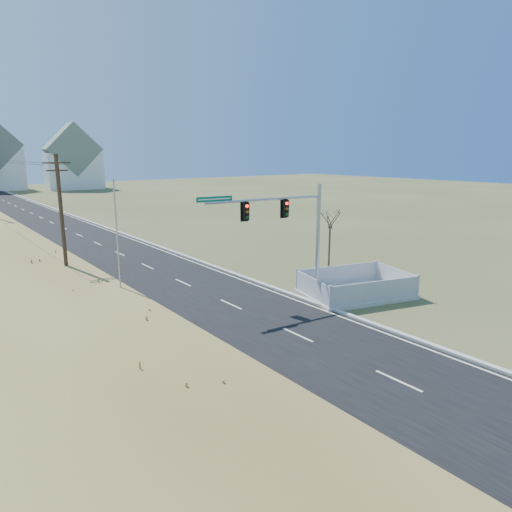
{
  "coord_description": "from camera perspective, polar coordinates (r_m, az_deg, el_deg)",
  "views": [
    {
      "loc": [
        -14.8,
        -17.87,
        9.06
      ],
      "look_at": [
        0.36,
        1.94,
        3.4
      ],
      "focal_mm": 32.0,
      "sensor_mm": 36.0,
      "label": 1
    }
  ],
  "objects": [
    {
      "name": "bare_tree",
      "position": [
        36.56,
        9.28,
        4.81
      ],
      "size": [
        1.92,
        1.92,
        5.08
      ],
      "color": "#4C3F33",
      "rests_on": "ground"
    },
    {
      "name": "curb",
      "position": [
        71.04,
        -21.7,
        4.62
      ],
      "size": [
        0.3,
        180.0,
        0.18
      ],
      "primitive_type": "cube",
      "color": "#B2AFA8",
      "rests_on": "ground"
    },
    {
      "name": "fence_enclosure",
      "position": [
        30.33,
        12.29,
        -4.32
      ],
      "size": [
        7.62,
        6.14,
        1.52
      ],
      "rotation": [
        0.0,
        0.0,
        -0.27
      ],
      "color": "#B7B5AD",
      "rests_on": "ground"
    },
    {
      "name": "utility_pole_near",
      "position": [
        34.18,
        -23.11,
        4.4
      ],
      "size": [
        1.8,
        0.26,
        9.0
      ],
      "color": "#422D1E",
      "rests_on": "ground"
    },
    {
      "name": "traffic_signal_mast",
      "position": [
        29.23,
        4.92,
        3.52
      ],
      "size": [
        8.89,
        1.29,
        7.12
      ],
      "rotation": [
        0.0,
        0.0,
        -0.11
      ],
      "color": "#9EA0A5",
      "rests_on": "ground"
    },
    {
      "name": "ground",
      "position": [
        24.91,
        2.09,
        -8.55
      ],
      "size": [
        260.0,
        260.0,
        0.0
      ],
      "primitive_type": "plane",
      "color": "#434E26",
      "rests_on": "ground"
    },
    {
      "name": "open_sign",
      "position": [
        27.55,
        9.71,
        -5.86
      ],
      "size": [
        0.51,
        0.15,
        0.64
      ],
      "rotation": [
        0.0,
        0.0,
        0.19
      ],
      "color": "white",
      "rests_on": "ground"
    },
    {
      "name": "flagpole",
      "position": [
        27.72,
        -16.8,
        -0.29
      ],
      "size": [
        0.34,
        0.34,
        7.65
      ],
      "color": "#B7B5AD",
      "rests_on": "ground"
    },
    {
      "name": "condo_ne",
      "position": [
        126.76,
        -21.88,
        10.88
      ],
      "size": [
        14.12,
        10.51,
        16.52
      ],
      "rotation": [
        0.0,
        0.0,
        -0.1
      ],
      "color": "white",
      "rests_on": "ground"
    },
    {
      "name": "road",
      "position": [
        70.05,
        -24.96,
        4.18
      ],
      "size": [
        8.0,
        180.0,
        0.06
      ],
      "primitive_type": "cube",
      "color": "black",
      "rests_on": "ground"
    }
  ]
}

